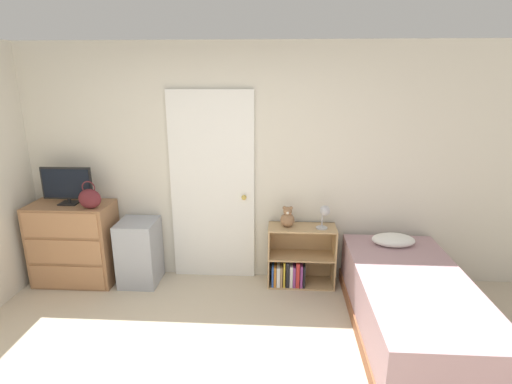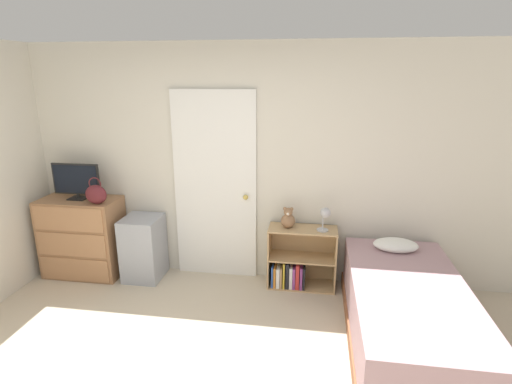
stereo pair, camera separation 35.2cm
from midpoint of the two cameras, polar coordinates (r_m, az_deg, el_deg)
The scene contains 10 objects.
wall_back at distance 4.34m, azimuth -2.35°, elevation 3.84°, with size 10.00×0.06×2.55m.
door_closed at distance 4.36m, azimuth -3.56°, elevation 0.70°, with size 0.91×0.09×2.08m.
dresser at distance 4.89m, azimuth -21.62°, elevation -6.02°, with size 0.86×0.46×0.90m.
tv at distance 4.70m, azimuth -22.38°, elevation 1.49°, with size 0.54×0.16×0.40m.
handbag at distance 4.47m, azimuth -19.84°, elevation -0.32°, with size 0.23×0.14×0.29m.
storage_bin at distance 4.63m, azimuth -13.67°, elevation -7.79°, with size 0.40×0.43×0.71m.
bookshelf at distance 4.41m, azimuth 8.15°, elevation -10.18°, with size 0.72×0.31×0.67m.
teddy_bear at distance 4.21m, azimuth 7.00°, elevation -3.87°, with size 0.15×0.15×0.23m.
desk_lamp at distance 4.15m, azimuth 12.25°, elevation -3.25°, with size 0.14×0.13×0.26m.
bed at distance 3.80m, azimuth 23.41°, elevation -15.76°, with size 0.96×2.00×0.66m.
Camera 2 is at (0.98, -1.99, 2.21)m, focal length 28.00 mm.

